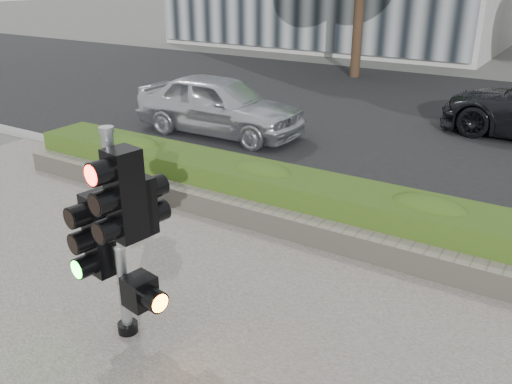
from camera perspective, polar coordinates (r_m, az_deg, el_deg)
ground at (r=6.61m, az=-2.07°, el=-11.88°), size 120.00×120.00×0.00m
road at (r=15.28m, az=19.54°, el=7.11°), size 60.00×13.00×0.02m
curb at (r=9.03m, az=9.17°, el=-1.80°), size 60.00×0.25×0.12m
stone_wall at (r=7.93m, az=5.62°, el=-4.05°), size 12.00×0.32×0.34m
hedge at (r=8.40m, az=7.66°, el=-1.31°), size 12.00×1.00×0.68m
traffic_signal at (r=5.65m, az=-13.97°, el=-3.53°), size 0.84×0.66×2.33m
car_silver at (r=13.04m, az=-3.87°, el=9.15°), size 4.20×1.76×1.42m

